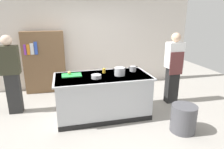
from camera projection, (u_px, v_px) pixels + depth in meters
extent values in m
plane|color=#9E9991|center=(103.00, 115.00, 4.29)|extent=(10.00, 10.00, 0.00)
cube|color=silver|center=(88.00, 36.00, 5.81)|extent=(6.40, 0.12, 3.00)
cube|color=#B7BABF|center=(103.00, 96.00, 4.16)|extent=(1.90, 0.90, 0.90)
cube|color=#B7BABF|center=(103.00, 76.00, 4.04)|extent=(1.98, 0.98, 0.03)
cube|color=black|center=(108.00, 123.00, 3.86)|extent=(1.90, 0.01, 0.10)
cube|color=green|center=(72.00, 75.00, 4.04)|extent=(0.40, 0.28, 0.02)
sphere|color=tan|center=(69.00, 73.00, 4.05)|extent=(0.07, 0.07, 0.07)
cylinder|color=#B7BABF|center=(120.00, 71.00, 4.05)|extent=(0.22, 0.22, 0.16)
cube|color=black|center=(114.00, 69.00, 4.00)|extent=(0.04, 0.02, 0.01)
cube|color=black|center=(126.00, 68.00, 4.06)|extent=(0.04, 0.02, 0.01)
cylinder|color=#99999E|center=(133.00, 69.00, 4.34)|extent=(0.14, 0.14, 0.12)
cube|color=black|center=(129.00, 67.00, 4.31)|extent=(0.04, 0.02, 0.01)
cube|color=black|center=(137.00, 67.00, 4.35)|extent=(0.04, 0.02, 0.01)
cylinder|color=#B7BABF|center=(96.00, 76.00, 3.86)|extent=(0.20, 0.20, 0.07)
cylinder|color=yellow|center=(104.00, 71.00, 4.22)|extent=(0.07, 0.07, 0.10)
cylinder|color=#4C4C51|center=(183.00, 118.00, 3.63)|extent=(0.46, 0.46, 0.52)
cube|color=black|center=(172.00, 85.00, 4.83)|extent=(0.28, 0.20, 0.90)
cube|color=white|center=(174.00, 55.00, 4.62)|extent=(0.38, 0.24, 0.60)
sphere|color=#D3AA8C|center=(176.00, 37.00, 4.50)|extent=(0.22, 0.22, 0.22)
cube|color=brown|center=(177.00, 64.00, 4.55)|extent=(0.34, 0.02, 0.54)
cube|color=#262626|center=(14.00, 93.00, 4.30)|extent=(0.28, 0.20, 0.90)
cube|color=#323224|center=(9.00, 60.00, 4.09)|extent=(0.38, 0.24, 0.60)
sphere|color=beige|center=(6.00, 40.00, 3.97)|extent=(0.22, 0.22, 0.22)
cube|color=brown|center=(45.00, 62.00, 5.43)|extent=(1.10, 0.28, 1.70)
cube|color=purple|center=(25.00, 50.00, 5.06)|extent=(0.05, 0.03, 0.27)
cube|color=orange|center=(28.00, 50.00, 5.08)|extent=(0.07, 0.03, 0.27)
cube|color=white|center=(32.00, 49.00, 5.10)|extent=(0.09, 0.03, 0.30)
cube|color=#3351B7|center=(36.00, 48.00, 5.11)|extent=(0.08, 0.03, 0.33)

